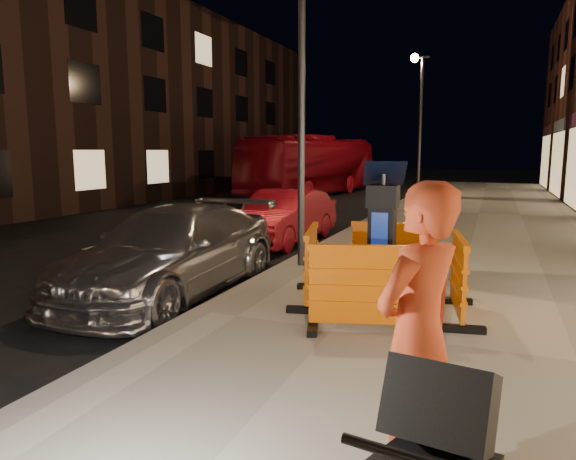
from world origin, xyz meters
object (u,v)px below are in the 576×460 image
at_px(barrier_front, 364,289).
at_px(car_silver, 174,293).
at_px(barrier_kerbside, 311,264).
at_px(bus_doubledecker, 313,195).
at_px(barrier_bldgside, 458,277).
at_px(barrier_back, 394,257).
at_px(man, 418,335).
at_px(car_red, 283,243).
at_px(parking_kiosk, 382,240).

bearing_deg(barrier_front, car_silver, 145.87).
bearing_deg(barrier_kerbside, bus_doubledecker, 5.34).
bearing_deg(barrier_front, bus_doubledecker, 94.04).
height_order(barrier_kerbside, barrier_bldgside, same).
distance_m(barrier_kerbside, car_silver, 2.36).
bearing_deg(barrier_back, car_silver, -173.26).
relative_size(barrier_back, barrier_kerbside, 1.00).
bearing_deg(barrier_kerbside, man, -165.03).
bearing_deg(bus_doubledecker, barrier_bldgside, -58.20).
height_order(car_silver, man, man).
xyz_separation_m(barrier_kerbside, bus_doubledecker, (-6.07, 17.60, -0.65)).
height_order(barrier_back, car_red, barrier_back).
bearing_deg(car_red, barrier_bldgside, -45.31).
relative_size(barrier_front, barrier_bldgside, 1.00).
bearing_deg(barrier_front, barrier_bldgside, 28.31).
xyz_separation_m(car_red, bus_doubledecker, (-3.74, 12.90, 0.00)).
xyz_separation_m(barrier_back, man, (0.91, -4.36, 0.43)).
distance_m(barrier_back, bus_doubledecker, 18.08).
xyz_separation_m(barrier_front, barrier_bldgside, (0.95, 0.95, 0.00)).
bearing_deg(car_red, man, -59.98).
distance_m(parking_kiosk, barrier_front, 1.03).
distance_m(barrier_back, car_red, 5.02).
bearing_deg(bus_doubledecker, man, -61.88).
height_order(barrier_back, barrier_bldgside, same).
bearing_deg(parking_kiosk, barrier_front, -101.69).
distance_m(parking_kiosk, bus_doubledecker, 18.97).
xyz_separation_m(car_silver, bus_doubledecker, (-3.80, 17.53, 0.00)).
relative_size(barrier_back, barrier_bldgside, 1.00).
distance_m(barrier_kerbside, barrier_bldgside, 1.90).
xyz_separation_m(barrier_kerbside, man, (1.86, -3.41, 0.43)).
distance_m(barrier_front, barrier_kerbside, 1.34).
bearing_deg(barrier_bldgside, barrier_kerbside, 80.31).
height_order(barrier_kerbside, bus_doubledecker, bus_doubledecker).
bearing_deg(barrier_front, barrier_back, 73.31).
distance_m(barrier_bldgside, car_red, 6.36).
distance_m(barrier_bldgside, car_silver, 4.22).
height_order(barrier_front, barrier_bldgside, same).
bearing_deg(car_silver, barrier_front, -18.14).
xyz_separation_m(barrier_back, barrier_bldgside, (0.95, -0.95, 0.00)).
relative_size(car_silver, car_red, 1.19).
bearing_deg(car_red, parking_kiosk, -52.38).
distance_m(parking_kiosk, barrier_bldgside, 1.03).
bearing_deg(bus_doubledecker, parking_kiosk, -60.82).
bearing_deg(barrier_front, man, -86.33).
distance_m(barrier_front, barrier_back, 1.90).
bearing_deg(man, parking_kiosk, -136.38).
distance_m(barrier_back, car_silver, 3.40).
bearing_deg(car_red, bus_doubledecker, 108.77).
distance_m(barrier_front, car_silver, 3.44).
distance_m(barrier_back, barrier_kerbside, 1.34).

